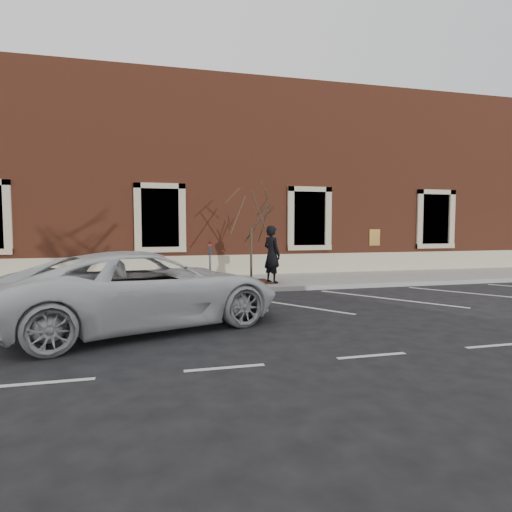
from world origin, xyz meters
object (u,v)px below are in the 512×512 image
object	(u,v)px
man	(272,254)
white_truck	(146,289)
sapling	(251,213)
parking_meter	(210,257)

from	to	relation	value
man	white_truck	distance (m)	6.40
sapling	man	bearing A→B (deg)	-30.74
man	white_truck	world-z (taller)	man
man	parking_meter	distance (m)	2.22
man	white_truck	size ratio (longest dim) A/B	0.34
sapling	white_truck	world-z (taller)	sapling
man	sapling	distance (m)	1.59
white_truck	man	bearing A→B (deg)	-59.74
white_truck	sapling	bearing A→B (deg)	-53.12
sapling	white_truck	distance (m)	6.54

